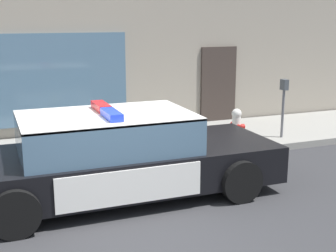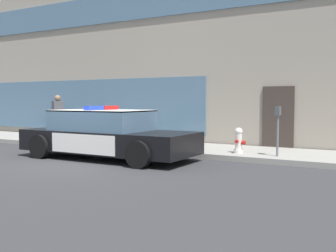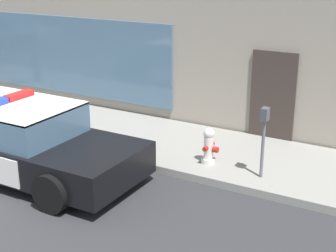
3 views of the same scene
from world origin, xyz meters
name	(u,v)px [view 3 (image 3 of 3)]	position (x,y,z in m)	size (l,w,h in m)	color
sidewalk	(91,128)	(0.00, 3.46, 0.07)	(48.00, 2.66, 0.15)	gray
police_cruiser	(15,138)	(0.19, 0.89, 0.68)	(5.14, 2.11, 1.49)	black
fire_hydrant	(209,146)	(3.45, 2.78, 0.50)	(0.34, 0.39, 0.73)	silver
parking_meter	(264,130)	(4.58, 2.66, 1.08)	(0.12, 0.18, 1.34)	slate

